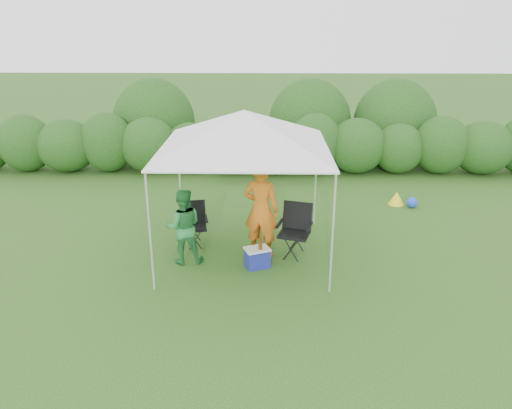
{
  "coord_description": "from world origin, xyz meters",
  "views": [
    {
      "loc": [
        0.39,
        -8.48,
        4.38
      ],
      "look_at": [
        0.22,
        0.4,
        1.05
      ],
      "focal_mm": 35.0,
      "sensor_mm": 36.0,
      "label": 1
    }
  ],
  "objects_px": {
    "chair_right": "(296,226)",
    "cooler": "(257,257)",
    "chair_left": "(194,221)",
    "woman": "(183,227)",
    "man": "(261,210)",
    "canopy": "(244,130)"
  },
  "relations": [
    {
      "from": "canopy",
      "to": "woman",
      "type": "bearing_deg",
      "value": -158.48
    },
    {
      "from": "woman",
      "to": "canopy",
      "type": "bearing_deg",
      "value": -167.32
    },
    {
      "from": "chair_left",
      "to": "man",
      "type": "height_order",
      "value": "man"
    },
    {
      "from": "chair_right",
      "to": "chair_left",
      "type": "xyz_separation_m",
      "value": [
        -2.05,
        0.43,
        -0.08
      ]
    },
    {
      "from": "chair_right",
      "to": "cooler",
      "type": "xyz_separation_m",
      "value": [
        -0.74,
        -0.59,
        -0.39
      ]
    },
    {
      "from": "man",
      "to": "chair_right",
      "type": "bearing_deg",
      "value": -158.81
    },
    {
      "from": "chair_left",
      "to": "man",
      "type": "xyz_separation_m",
      "value": [
        1.38,
        -0.5,
        0.44
      ]
    },
    {
      "from": "man",
      "to": "woman",
      "type": "relative_size",
      "value": 1.29
    },
    {
      "from": "canopy",
      "to": "chair_left",
      "type": "distance_m",
      "value": 2.26
    },
    {
      "from": "chair_left",
      "to": "man",
      "type": "distance_m",
      "value": 1.53
    },
    {
      "from": "chair_left",
      "to": "woman",
      "type": "bearing_deg",
      "value": -105.72
    },
    {
      "from": "chair_left",
      "to": "woman",
      "type": "relative_size",
      "value": 0.61
    },
    {
      "from": "canopy",
      "to": "chair_right",
      "type": "xyz_separation_m",
      "value": [
        0.99,
        -0.04,
        -1.88
      ]
    },
    {
      "from": "chair_right",
      "to": "man",
      "type": "xyz_separation_m",
      "value": [
        -0.67,
        -0.06,
        0.36
      ]
    },
    {
      "from": "chair_left",
      "to": "woman",
      "type": "xyz_separation_m",
      "value": [
        -0.07,
        -0.84,
        0.23
      ]
    },
    {
      "from": "chair_right",
      "to": "cooler",
      "type": "bearing_deg",
      "value": -125.17
    },
    {
      "from": "chair_right",
      "to": "man",
      "type": "height_order",
      "value": "man"
    },
    {
      "from": "chair_right",
      "to": "chair_left",
      "type": "height_order",
      "value": "chair_right"
    },
    {
      "from": "man",
      "to": "woman",
      "type": "xyz_separation_m",
      "value": [
        -1.45,
        -0.35,
        -0.22
      ]
    },
    {
      "from": "woman",
      "to": "chair_right",
      "type": "bearing_deg",
      "value": -177.9
    },
    {
      "from": "chair_right",
      "to": "cooler",
      "type": "distance_m",
      "value": 1.02
    },
    {
      "from": "man",
      "to": "cooler",
      "type": "bearing_deg",
      "value": 98.66
    }
  ]
}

